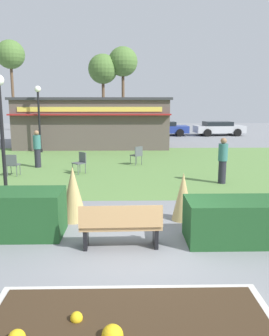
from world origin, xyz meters
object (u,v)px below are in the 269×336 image
parked_car_west_slot (102,128)px  tree_right_bg (103,70)px  cafe_chair_center (81,161)px  lamppost_far (39,111)px  food_kiosk (94,122)px  person_standing (37,149)px  park_bench (121,226)px  tree_left_bg (10,55)px  cafe_chair_west (12,163)px  parked_car_east_slot (219,128)px  person_strolling (223,160)px  parked_car_center_slot (163,128)px  tree_center_bg (123,62)px  lamppost_mid (1,119)px  cafe_chair_east (137,154)px

parked_car_west_slot → tree_right_bg: bearing=91.8°
cafe_chair_center → lamppost_far: bearing=117.0°
food_kiosk → person_standing: food_kiosk is taller
park_bench → tree_left_bg: tree_left_bg is taller
lamppost_far → parked_car_west_slot: lamppost_far is taller
cafe_chair_west → tree_left_bg: size_ratio=0.10×
person_standing → parked_car_east_slot: size_ratio=0.39×
person_strolling → parked_car_center_slot: 17.87m
food_kiosk → tree_center_bg: tree_center_bg is taller
person_strolling → tree_left_bg: bearing=-59.2°
tree_right_bg → tree_center_bg: 2.04m
lamppost_mid → cafe_chair_center: bearing=55.6°
parked_car_center_slot → parked_car_east_slot: size_ratio=0.97×
cafe_chair_east → tree_left_bg: bearing=120.7°
person_standing → tree_right_bg: size_ratio=0.23×
person_standing → parked_car_center_slot: size_ratio=0.40×
lamppost_far → parked_car_east_slot: (13.02, 9.79, -1.78)m
parked_car_center_slot → person_strolling: bearing=-88.8°
cafe_chair_east → parked_car_center_slot: 14.29m
lamppost_mid → tree_left_bg: bearing=106.5°
parked_car_west_slot → cafe_chair_east: bearing=-79.5°
cafe_chair_center → person_strolling: person_strolling is taller
food_kiosk → tree_left_bg: (-9.30, 13.07, 5.74)m
food_kiosk → parked_car_west_slot: size_ratio=2.30×
parked_car_east_slot → lamppost_mid: bearing=-122.2°
tree_left_bg → cafe_chair_center: bearing=-66.6°
tree_left_bg → food_kiosk: bearing=-54.6°
food_kiosk → parked_car_east_slot: size_ratio=2.27×
tree_right_bg → person_standing: bearing=-95.5°
cafe_chair_east → tree_right_bg: tree_right_bg is taller
lamppost_mid → person_standing: bearing=90.5°
cafe_chair_center → parked_car_east_slot: bearing=58.2°
food_kiosk → park_bench: bearing=-82.9°
park_bench → person_standing: bearing=113.5°
person_strolling → tree_center_bg: (-3.86, 22.38, 5.68)m
person_strolling → tree_right_bg: tree_right_bg is taller
person_strolling → tree_left_bg: size_ratio=0.19×
park_bench → tree_left_bg: bearing=110.9°
food_kiosk → cafe_chair_east: size_ratio=11.04×
tree_center_bg → tree_right_bg: bearing=-174.2°
cafe_chair_center → tree_left_bg: size_ratio=0.10×
person_standing → parked_car_center_slot: 16.22m
food_kiosk → tree_center_bg: 12.63m
cafe_chair_east → tree_center_bg: bearing=92.6°
parked_car_west_slot → lamppost_mid: bearing=-95.7°
food_kiosk → cafe_chair_east: (2.67, -7.08, -1.07)m
park_bench → parked_car_east_slot: size_ratio=0.40×
lamppost_mid → cafe_chair_west: lamppost_mid is taller
lamppost_far → parked_car_west_slot: size_ratio=0.90×
park_bench → tree_right_bg: size_ratio=0.23×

